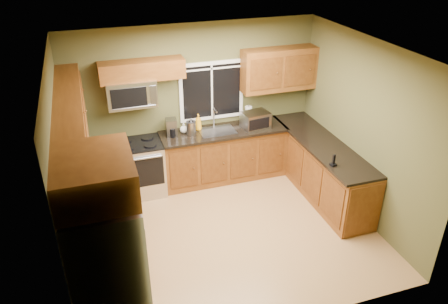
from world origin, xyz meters
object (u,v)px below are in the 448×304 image
kettle (191,127)px  soap_bottle_a (198,122)px  cordless_phone (333,162)px  soap_bottle_c (184,128)px  microwave (131,93)px  paper_towel_roll (248,114)px  refrigerator (109,270)px  coffee_maker (172,128)px  range (140,168)px  toaster_oven (256,120)px

kettle → soap_bottle_a: (0.17, 0.15, 0.01)m
soap_bottle_a → cordless_phone: 2.37m
soap_bottle_c → kettle: bearing=-51.6°
microwave → cordless_phone: (2.60, -1.77, -0.74)m
microwave → soap_bottle_c: (0.80, -0.00, -0.71)m
kettle → soap_bottle_c: bearing=128.4°
cordless_phone → paper_towel_roll: bearing=108.4°
refrigerator → soap_bottle_c: (1.49, 2.90, 0.12)m
paper_towel_roll → coffee_maker: bearing=-175.2°
soap_bottle_c → coffee_maker: bearing=-169.8°
refrigerator → microwave: size_ratio=2.37×
refrigerator → soap_bottle_c: refrigerator is taller
soap_bottle_a → cordless_phone: size_ratio=1.59×
coffee_maker → refrigerator: bearing=-114.0°
coffee_maker → soap_bottle_a: (0.47, 0.07, 0.01)m
range → soap_bottle_a: soap_bottle_a is taller
microwave → coffee_maker: (0.59, -0.04, -0.66)m
toaster_oven → cordless_phone: (0.59, -1.58, -0.09)m
coffee_maker → soap_bottle_c: (0.21, 0.04, -0.05)m
toaster_oven → cordless_phone: toaster_oven is taller
range → kettle: bearing=0.6°
microwave → paper_towel_roll: microwave is taller
toaster_oven → paper_towel_roll: paper_towel_roll is taller
coffee_maker → kettle: (0.31, -0.08, -0.00)m
range → microwave: 1.27m
coffee_maker → cordless_phone: size_ratio=1.60×
paper_towel_roll → soap_bottle_a: (-0.93, -0.05, -0.00)m
kettle → range: bearing=-179.4°
toaster_oven → soap_bottle_a: size_ratio=1.71×
soap_bottle_a → paper_towel_roll: bearing=3.2°
toaster_oven → coffee_maker: size_ratio=1.70×
soap_bottle_a → refrigerator: bearing=-120.9°
range → toaster_oven: size_ratio=1.93×
coffee_maker → paper_towel_roll: paper_towel_roll is taller
soap_bottle_c → cordless_phone: 2.52m
range → kettle: (0.90, 0.01, 0.60)m
paper_towel_roll → cordless_phone: 1.95m
soap_bottle_c → soap_bottle_a: bearing=6.0°
paper_towel_roll → cordless_phone: bearing=-71.6°
microwave → refrigerator: bearing=-103.3°
microwave → soap_bottle_a: microwave is taller
refrigerator → soap_bottle_a: 3.42m
kettle → paper_towel_roll: size_ratio=0.91×
coffee_maker → paper_towel_roll: (1.40, 0.12, 0.01)m
microwave → soap_bottle_c: size_ratio=4.59×
refrigerator → toaster_oven: refrigerator is taller
refrigerator → microwave: bearing=76.7°
refrigerator → soap_bottle_a: bearing=59.1°
range → microwave: (-0.00, 0.14, 1.26)m
toaster_oven → kettle: size_ratio=1.68×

